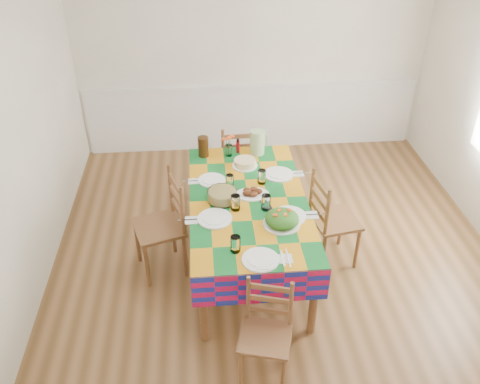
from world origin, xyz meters
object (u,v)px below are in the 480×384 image
object	(u,v)px
chair_near	(266,333)
chair_far	(237,160)
meat_platter	(252,193)
chair_left	(163,226)
dining_table	(248,207)
chair_right	(331,221)
tea_pitcher	(203,147)
green_pitcher	(257,142)

from	to	relation	value
chair_near	chair_far	xyz separation A→B (m)	(-0.01, 2.54, 0.04)
meat_platter	chair_left	xyz separation A→B (m)	(-0.84, -0.05, -0.30)
dining_table	chair_right	world-z (taller)	chair_right
dining_table	chair_near	bearing A→B (deg)	-89.51
dining_table	meat_platter	size ratio (longest dim) A/B	6.34
tea_pitcher	chair_right	world-z (taller)	tea_pitcher
chair_far	chair_right	bearing A→B (deg)	119.72
chair_far	chair_left	bearing A→B (deg)	55.02
green_pitcher	chair_near	world-z (taller)	green_pitcher
dining_table	chair_right	distance (m)	0.83
green_pitcher	chair_near	size ratio (longest dim) A/B	0.31
meat_platter	chair_near	xyz separation A→B (m)	(-0.03, -1.33, -0.39)
meat_platter	dining_table	bearing A→B (deg)	-123.57
meat_platter	tea_pitcher	world-z (taller)	tea_pitcher
chair_near	chair_left	distance (m)	1.52
meat_platter	tea_pitcher	distance (m)	0.90
dining_table	meat_platter	xyz separation A→B (m)	(0.04, 0.06, 0.11)
meat_platter	chair_right	bearing A→B (deg)	-5.11
green_pitcher	chair_right	bearing A→B (deg)	-54.05
chair_left	chair_right	xyz separation A→B (m)	(1.60, -0.02, -0.02)
tea_pitcher	chair_right	xyz separation A→B (m)	(1.19, -0.85, -0.40)
dining_table	meat_platter	world-z (taller)	meat_platter
meat_platter	chair_near	distance (m)	1.39
meat_platter	chair_left	size ratio (longest dim) A/B	0.31
dining_table	chair_near	xyz separation A→B (m)	(0.01, -1.27, -0.27)
green_pitcher	chair_right	distance (m)	1.14
chair_near	chair_left	world-z (taller)	chair_left
meat_platter	green_pitcher	xyz separation A→B (m)	(0.14, 0.79, 0.11)
meat_platter	chair_far	size ratio (longest dim) A/B	0.34
tea_pitcher	chair_far	size ratio (longest dim) A/B	0.23
green_pitcher	chair_far	size ratio (longest dim) A/B	0.28
chair_far	dining_table	bearing A→B (deg)	87.57
tea_pitcher	dining_table	bearing A→B (deg)	-65.23
chair_near	chair_right	distance (m)	1.49
chair_near	chair_far	distance (m)	2.54
dining_table	chair_far	world-z (taller)	chair_far
chair_left	chair_right	size ratio (longest dim) A/B	1.05
dining_table	chair_left	size ratio (longest dim) A/B	1.94
chair_near	chair_far	size ratio (longest dim) A/B	0.92
tea_pitcher	chair_near	xyz separation A→B (m)	(0.40, -2.12, -0.47)
chair_far	chair_right	world-z (taller)	chair_right
green_pitcher	dining_table	bearing A→B (deg)	-101.93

